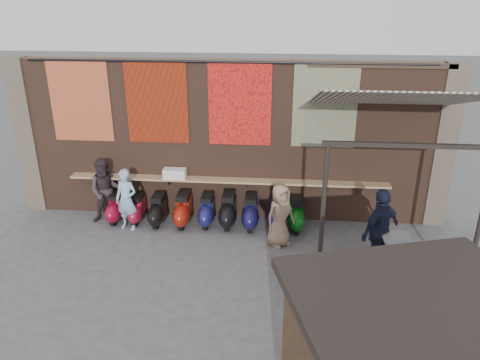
{
  "coord_description": "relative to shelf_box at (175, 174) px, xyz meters",
  "views": [
    {
      "loc": [
        1.25,
        -8.39,
        5.58
      ],
      "look_at": [
        0.42,
        1.2,
        1.59
      ],
      "focal_mm": 35.0,
      "sensor_mm": 36.0,
      "label": 1
    }
  ],
  "objects": [
    {
      "name": "ground",
      "position": [
        1.32,
        -2.3,
        -1.25
      ],
      "size": [
        70.0,
        70.0,
        0.0
      ],
      "primitive_type": "plane",
      "color": "#474749",
      "rests_on": "ground"
    },
    {
      "name": "brick_wall",
      "position": [
        1.32,
        0.4,
        0.75
      ],
      "size": [
        10.0,
        0.4,
        4.0
      ],
      "primitive_type": "cube",
      "color": "brown",
      "rests_on": "ground"
    },
    {
      "name": "pier_left",
      "position": [
        -3.88,
        0.4,
        0.75
      ],
      "size": [
        0.5,
        0.5,
        4.0
      ],
      "primitive_type": "cube",
      "color": "#4C4238",
      "rests_on": "ground"
    },
    {
      "name": "pier_right",
      "position": [
        6.52,
        0.4,
        0.75
      ],
      "size": [
        0.5,
        0.5,
        4.0
      ],
      "primitive_type": "cube",
      "color": "#4C4238",
      "rests_on": "ground"
    },
    {
      "name": "eating_counter",
      "position": [
        1.32,
        0.03,
        -0.15
      ],
      "size": [
        8.0,
        0.32,
        0.05
      ],
      "primitive_type": "cube",
      "color": "#9E7A51",
      "rests_on": "brick_wall"
    },
    {
      "name": "shelf_box",
      "position": [
        0.0,
        0.0,
        0.0
      ],
      "size": [
        0.57,
        0.28,
        0.24
      ],
      "primitive_type": "cube",
      "color": "white",
      "rests_on": "eating_counter"
    },
    {
      "name": "tapestry_redgold",
      "position": [
        -2.28,
        0.18,
        1.75
      ],
      "size": [
        1.5,
        0.02,
        2.0
      ],
      "primitive_type": "cube",
      "color": "maroon",
      "rests_on": "brick_wall"
    },
    {
      "name": "tapestry_sun",
      "position": [
        -0.38,
        0.18,
        1.75
      ],
      "size": [
        1.5,
        0.02,
        2.0
      ],
      "primitive_type": "cube",
      "color": "red",
      "rests_on": "brick_wall"
    },
    {
      "name": "tapestry_orange",
      "position": [
        1.62,
        0.18,
        1.75
      ],
      "size": [
        1.5,
        0.02,
        2.0
      ],
      "primitive_type": "cube",
      "color": "red",
      "rests_on": "brick_wall"
    },
    {
      "name": "tapestry_multi",
      "position": [
        3.62,
        0.18,
        1.75
      ],
      "size": [
        1.5,
        0.02,
        2.0
      ],
      "primitive_type": "cube",
      "color": "#244C84",
      "rests_on": "brick_wall"
    },
    {
      "name": "hang_rail",
      "position": [
        1.32,
        0.17,
        2.73
      ],
      "size": [
        9.5,
        0.06,
        0.06
      ],
      "primitive_type": "cylinder",
      "rotation": [
        0.0,
        1.57,
        0.0
      ],
      "color": "black",
      "rests_on": "brick_wall"
    },
    {
      "name": "scooter_stool_0",
      "position": [
        -1.5,
        -0.27,
        -0.88
      ],
      "size": [
        0.35,
        0.78,
        0.74
      ],
      "primitive_type": null,
      "color": "maroon",
      "rests_on": "ground"
    },
    {
      "name": "scooter_stool_1",
      "position": [
        -0.96,
        -0.26,
        -0.9
      ],
      "size": [
        0.33,
        0.74,
        0.7
      ],
      "primitive_type": null,
      "color": "#A61631",
      "rests_on": "ground"
    },
    {
      "name": "scooter_stool_2",
      "position": [
        -0.4,
        -0.35,
        -0.86
      ],
      "size": [
        0.36,
        0.81,
        0.77
      ],
      "primitive_type": null,
      "color": "black",
      "rests_on": "ground"
    },
    {
      "name": "scooter_stool_3",
      "position": [
        0.24,
        -0.33,
        -0.83
      ],
      "size": [
        0.39,
        0.87,
        0.83
      ],
      "primitive_type": null,
      "color": "maroon",
      "rests_on": "ground"
    },
    {
      "name": "scooter_stool_4",
      "position": [
        0.84,
        -0.27,
        -0.86
      ],
      "size": [
        0.37,
        0.82,
        0.78
      ],
      "primitive_type": null,
      "color": "navy",
      "rests_on": "ground"
    },
    {
      "name": "scooter_stool_5",
      "position": [
        1.38,
        -0.28,
        -0.82
      ],
      "size": [
        0.4,
        0.89,
        0.85
      ],
      "primitive_type": null,
      "color": "black",
      "rests_on": "ground"
    },
    {
      "name": "scooter_stool_6",
      "position": [
        1.94,
        -0.32,
        -0.84
      ],
      "size": [
        0.39,
        0.86,
        0.82
      ],
      "primitive_type": null,
      "color": "#141244",
      "rests_on": "ground"
    },
    {
      "name": "scooter_stool_7",
      "position": [
        2.58,
        -0.25,
        -0.84
      ],
      "size": [
        0.38,
        0.85,
        0.81
      ],
      "primitive_type": null,
      "color": "navy",
      "rests_on": "ground"
    },
    {
      "name": "scooter_stool_8",
      "position": [
        3.06,
        -0.33,
        -0.85
      ],
      "size": [
        0.38,
        0.83,
        0.79
      ],
      "primitive_type": null,
      "color": "#0D5C14",
      "rests_on": "ground"
    },
    {
      "name": "diner_left",
      "position": [
        -1.08,
        -0.64,
        -0.47
      ],
      "size": [
        0.65,
        0.51,
        1.56
      ],
      "primitive_type": "imported",
      "rotation": [
        0.0,
        0.0,
        -0.27
      ],
      "color": "#8CB1CC",
      "rests_on": "ground"
    },
    {
      "name": "diner_right",
      "position": [
        -1.71,
        -0.3,
        -0.4
      ],
      "size": [
        0.95,
        0.81,
        1.69
      ],
      "primitive_type": "imported",
      "rotation": [
        0.0,
        0.0,
        0.23
      ],
      "color": "#31262D",
      "rests_on": "ground"
    },
    {
      "name": "shopper_navy",
      "position": [
        4.72,
        -1.95,
        -0.32
      ],
      "size": [
        1.11,
        1.06,
        1.85
      ],
      "primitive_type": "imported",
      "rotation": [
        0.0,
        0.0,
        3.86
      ],
      "color": "#161A32",
      "rests_on": "ground"
    },
    {
      "name": "shopper_grey",
      "position": [
        4.78,
        -3.13,
        -0.46
      ],
      "size": [
        1.16,
        0.91,
        1.57
      ],
      "primitive_type": "imported",
      "rotation": [
        0.0,
        0.0,
        2.76
      ],
      "color": "slate",
      "rests_on": "ground"
    },
    {
      "name": "shopper_tan",
      "position": [
        2.66,
        -1.11,
        -0.49
      ],
      "size": [
        0.87,
        0.83,
        1.51
      ],
      "primitive_type": "imported",
      "rotation": [
        0.0,
        0.0,
        0.68
      ],
      "color": "#91715C",
      "rests_on": "ground"
    },
    {
      "name": "stall_roof",
      "position": [
        4.04,
        -6.5,
        1.3
      ],
      "size": [
        3.02,
        2.61,
        0.12
      ],
      "primitive_type": "cube",
      "rotation": [
        0.0,
        0.0,
        0.28
      ],
      "color": "black",
      "rests_on": "market_stall"
    },
    {
      "name": "stall_sign",
      "position": [
        3.79,
        -5.64,
        0.56
      ],
      "size": [
        1.17,
        0.37,
        0.5
      ],
      "primitive_type": "cube",
      "rotation": [
        0.0,
        0.0,
        0.28
      ],
      "color": "gold",
      "rests_on": "market_stall"
    },
    {
      "name": "stall_shelf",
      "position": [
        3.79,
        -5.64,
        -0.34
      ],
      "size": [
        1.86,
        0.62,
        0.06
      ],
      "primitive_type": "cube",
      "rotation": [
        0.0,
        0.0,
        0.28
      ],
      "color": "#473321",
      "rests_on": "market_stall"
    },
    {
      "name": "awning_canvas",
      "position": [
        4.82,
        -1.4,
        2.3
      ],
      "size": [
        3.2,
        3.28,
        0.97
      ],
      "primitive_type": "cube",
      "rotation": [
        -0.28,
        0.0,
        0.0
      ],
      "color": "beige",
      "rests_on": "brick_wall"
    },
    {
      "name": "awning_ledger",
      "position": [
        4.82,
        0.19,
        2.7
      ],
      "size": [
        3.3,
        0.08,
        0.12
      ],
      "primitive_type": "cube",
      "color": "#33261C",
      "rests_on": "brick_wall"
    },
    {
      "name": "awning_header",
      "position": [
        4.82,
        -2.9,
        1.83
      ],
      "size": [
        3.0,
        0.08,
        0.08
      ],
      "primitive_type": "cube",
      "color": "black",
      "rests_on": "awning_post_left"
    },
    {
      "name": "awning_post_left",
      "position": [
        3.42,
        -2.9,
        0.3
      ],
      "size": [
        0.09,
        0.09,
        3.1
      ],
      "primitive_type": "cylinder",
      "color": "black",
      "rests_on": "ground"
    },
    {
      "name": "awning_post_right",
      "position": [
        6.22,
        -2.9,
        0.3
      ],
      "size": [
        0.09,
        0.09,
        3.1
      ],
      "primitive_type": "cylinder",
      "color": "black",
      "rests_on": "ground"
    }
  ]
}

